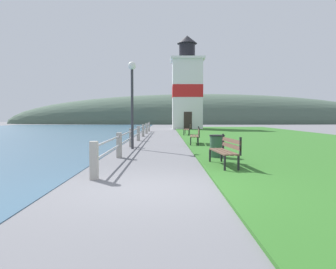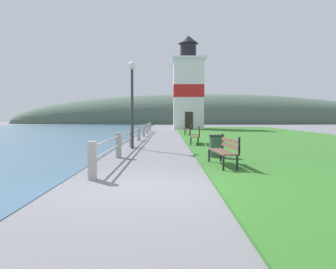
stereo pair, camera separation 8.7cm
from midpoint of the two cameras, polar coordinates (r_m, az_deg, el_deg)
The scene contains 10 objects.
ground_plane at distance 6.82m, azimuth -3.55°, elevation -9.43°, with size 160.00×160.00×0.00m, color slate.
grass_verge at distance 22.86m, azimuth 17.81°, elevation -0.63°, with size 12.00×45.17×0.06m.
seawall_railing at distance 20.04m, azimuth -5.07°, elevation 0.42°, with size 0.18×24.78×0.91m.
park_bench_near at distance 9.63m, azimuth 10.05°, elevation -2.54°, with size 0.64×1.80×0.94m.
park_bench_midway at distance 17.00m, azimuth 4.99°, elevation -0.03°, with size 0.62×1.91×0.94m.
park_bench_far at distance 25.48m, azimuth 3.64°, elevation 1.04°, with size 0.67×1.87×0.94m.
lighthouse at distance 38.59m, azimuth 3.49°, elevation 7.89°, with size 3.89×3.89×10.83m.
trash_bin at distance 11.60m, azimuth 8.55°, elevation -2.12°, with size 0.54×0.54×0.84m.
lamp_post at distance 15.08m, azimuth -6.20°, elevation 7.92°, with size 0.36×0.36×3.96m.
distant_hillside at distance 67.21m, azimuth 6.39°, elevation 1.90°, with size 80.00×16.00×12.00m.
Camera 2 is at (0.45, -6.64, 1.49)m, focal length 35.00 mm.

